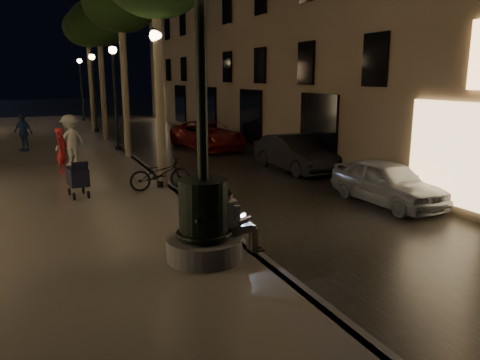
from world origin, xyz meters
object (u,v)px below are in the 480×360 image
stroller (78,177)px  bicycle (160,174)px  fountain_lamppost (204,206)px  car_front (387,182)px  pedestrian_red (62,150)px  tree_second (121,3)px  seated_man_laptop (235,219)px  pedestrian_blue (23,132)px  lamp_curb_b (114,83)px  lamp_curb_c (93,81)px  car_second (295,153)px  tree_far (87,29)px  lamp_curb_a (158,86)px  tree_third (99,24)px  pedestrian_white (70,140)px  car_third (207,135)px  lamp_curb_d (81,80)px

stroller → bicycle: (2.33, -0.02, -0.10)m
fountain_lamppost → car_front: fountain_lamppost is taller
pedestrian_red → car_front: bearing=-106.4°
tree_second → car_front: size_ratio=2.02×
seated_man_laptop → pedestrian_red: pedestrian_red is taller
fountain_lamppost → bicycle: size_ratio=2.84×
pedestrian_red → pedestrian_blue: size_ratio=0.93×
lamp_curb_b → bicycle: bearing=-90.7°
lamp_curb_c → bicycle: bearing=-90.4°
car_second → pedestrian_red: bearing=162.2°
tree_second → car_front: 12.51m
tree_far → fountain_lamppost: bearing=-91.9°
lamp_curb_a → lamp_curb_b: same height
fountain_lamppost → lamp_curb_b: (0.70, 14.00, 2.02)m
lamp_curb_b → pedestrian_blue: lamp_curb_b is taller
lamp_curb_c → pedestrian_blue: size_ratio=2.83×
car_front → car_second: car_second is taller
seated_man_laptop → lamp_curb_c: bearing=89.8°
tree_second → lamp_curb_a: bearing=-91.0°
lamp_curb_c → car_front: size_ratio=1.31×
tree_far → lamp_curb_a: bearing=-90.3°
tree_second → fountain_lamppost: bearing=-93.8°
tree_third → lamp_curb_c: bearing=90.0°
lamp_curb_a → tree_far: bearing=89.7°
stroller → pedestrian_red: pedestrian_red is taller
lamp_curb_c → bicycle: (-0.10, -16.34, -2.55)m
tree_second → lamp_curb_b: (-0.10, 2.00, -3.10)m
fountain_lamppost → tree_second: bearing=86.2°
lamp_curb_b → pedestrian_blue: bearing=160.1°
tree_far → lamp_curb_b: (-0.08, -10.00, -3.20)m
car_front → car_second: 5.13m
tree_second → car_front: bearing=-61.0°
lamp_curb_b → pedestrian_white: 4.26m
car_third → tree_second: bearing=-161.9°
tree_second → car_third: tree_second is taller
lamp_curb_a → pedestrian_red: (-2.61, 3.63, -2.25)m
pedestrian_white → car_second: bearing=125.3°
lamp_curb_a → pedestrian_white: (-2.23, 5.03, -2.08)m
lamp_curb_d → stroller: lamp_curb_d is taller
car_third → pedestrian_white: 7.13m
bicycle → lamp_curb_d: bearing=0.0°
pedestrian_blue → tree_second: bearing=4.9°
seated_man_laptop → car_front: seated_man_laptop is taller
tree_third → car_second: size_ratio=1.75×
seated_man_laptop → lamp_curb_a: lamp_curb_a is taller
seated_man_laptop → lamp_curb_b: 14.20m
lamp_curb_c → pedestrian_blue: (-3.94, -6.57, -2.18)m
car_front → pedestrian_red: (-8.11, 7.37, 0.36)m
lamp_curb_d → pedestrian_white: size_ratio=2.53×
lamp_curb_b → stroller: 9.00m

